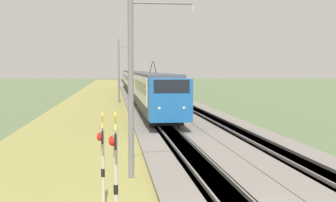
% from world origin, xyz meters
% --- Properties ---
extents(ballast_main, '(240.00, 4.40, 0.30)m').
position_xyz_m(ballast_main, '(50.00, 0.00, 0.15)').
color(ballast_main, gray).
rests_on(ballast_main, ground).
extents(ballast_adjacent, '(240.00, 4.40, 0.30)m').
position_xyz_m(ballast_adjacent, '(50.00, -4.44, 0.15)').
color(ballast_adjacent, gray).
rests_on(ballast_adjacent, ground).
extents(track_main, '(240.00, 1.57, 0.45)m').
position_xyz_m(track_main, '(50.00, 0.00, 0.16)').
color(track_main, '#4C4238').
rests_on(track_main, ground).
extents(track_adjacent, '(240.00, 1.57, 0.45)m').
position_xyz_m(track_adjacent, '(50.00, -4.44, 0.16)').
color(track_adjacent, '#4C4238').
rests_on(track_adjacent, ground).
extents(grass_verge, '(240.00, 8.75, 0.12)m').
position_xyz_m(grass_verge, '(50.00, 5.87, 0.06)').
color(grass_verge, '#99934C').
rests_on(grass_verge, ground).
extents(passenger_train, '(81.96, 2.85, 5.07)m').
position_xyz_m(passenger_train, '(58.24, 0.00, 2.38)').
color(passenger_train, blue).
rests_on(passenger_train, ground).
extents(crossing_signal_near, '(0.70, 0.23, 3.27)m').
position_xyz_m(crossing_signal_near, '(-0.11, 3.58, 1.99)').
color(crossing_signal_near, beige).
rests_on(crossing_signal_near, ground).
extents(crossing_signal_aux, '(0.70, 0.23, 3.04)m').
position_xyz_m(crossing_signal_aux, '(2.34, 3.96, 1.84)').
color(crossing_signal_aux, beige).
rests_on(crossing_signal_aux, ground).
extents(catenary_mast_near, '(0.22, 2.56, 7.78)m').
position_xyz_m(catenary_mast_near, '(6.16, 2.87, 4.03)').
color(catenary_mast_near, slate).
rests_on(catenary_mast_near, ground).
extents(catenary_mast_mid, '(0.22, 2.56, 8.04)m').
position_xyz_m(catenary_mast_mid, '(46.77, 2.88, 4.16)').
color(catenary_mast_mid, slate).
rests_on(catenary_mast_mid, ground).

